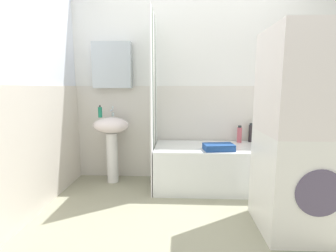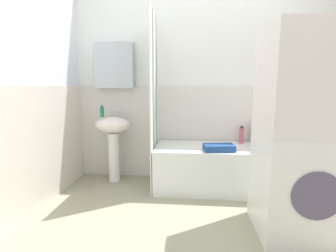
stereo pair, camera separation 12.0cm
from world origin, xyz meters
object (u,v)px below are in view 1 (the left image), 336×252
Objects in this scene: soap_dispenser at (100,112)px; lotion_bottle at (270,136)px; body_wash_bottle at (251,133)px; shampoo_bottle at (239,134)px; conditioner_bottle at (260,133)px; washer_dryer_stack at (303,134)px; sink at (111,135)px; towel_folded at (219,147)px; bathtub at (219,167)px.

soap_dispenser is 0.86× the size of lotion_bottle.
body_wash_bottle is 0.15m from shampoo_bottle.
conditioner_bottle is 0.15× the size of washer_dryer_stack.
washer_dryer_stack is (1.94, -0.96, -0.07)m from soap_dispenser.
soap_dispenser reaches higher than lotion_bottle.
body_wash_bottle is at bearing 173.23° from lotion_bottle.
sink reaches higher than body_wash_bottle.
shampoo_bottle is 1.13m from washer_dryer_stack.
soap_dispenser is 0.63× the size of body_wash_bottle.
body_wash_bottle is (1.85, 0.16, -0.27)m from soap_dispenser.
lotion_bottle is at bearing 1.56° from shampoo_bottle.
conditioner_bottle is at bearing 171.76° from lotion_bottle.
lotion_bottle is 0.24m from body_wash_bottle.
conditioner_bottle is at bearing 6.10° from shampoo_bottle.
soap_dispenser is at bearing -165.59° from sink.
towel_folded is at bearing -127.94° from shampoo_bottle.
towel_folded is at bearing -11.61° from soap_dispenser.
body_wash_bottle is (1.73, 0.13, 0.01)m from sink.
shampoo_bottle is (1.70, 0.12, -0.29)m from soap_dispenser.
shampoo_bottle is (-0.26, -0.03, -0.01)m from conditioner_bottle.
sink is at bearing -177.02° from lotion_bottle.
towel_folded is (-0.47, -0.45, -0.08)m from body_wash_bottle.
lotion_bottle is at bearing 82.42° from washer_dryer_stack.
sink is 3.45× the size of body_wash_bottle.
body_wash_bottle is at bearing 31.96° from bathtub.
lotion_bottle is at bearing 30.82° from towel_folded.
sink is at bearing 174.29° from bathtub.
body_wash_bottle is (-0.24, 0.03, 0.03)m from lotion_bottle.
towel_folded is at bearing -149.18° from lotion_bottle.
lotion_bottle is at bearing 19.63° from bathtub.
soap_dispenser is 1.46m from towel_folded.
soap_dispenser is at bearing 175.99° from bathtub.
washer_dryer_stack reaches higher than shampoo_bottle.
sink is 1.97m from lotion_bottle.
towel_folded is (-0.58, -0.44, -0.08)m from conditioner_bottle.
shampoo_bottle is at bearing -173.90° from conditioner_bottle.
soap_dispenser is 1.99m from conditioner_bottle.
shampoo_bottle reaches higher than bathtub.
towel_folded is (1.27, -0.32, -0.07)m from sink.
conditioner_bottle is 0.73m from towel_folded.
bathtub is at bearing -154.81° from conditioner_bottle.
conditioner_bottle is at bearing 4.39° from soap_dispenser.
sink is 0.54× the size of bathtub.
bathtub is (1.31, -0.13, -0.35)m from sink.
shampoo_bottle is (-0.38, -0.01, 0.02)m from lotion_bottle.
towel_folded is (-0.70, -0.42, -0.05)m from lotion_bottle.
washer_dryer_stack is (0.09, -1.12, 0.20)m from body_wash_bottle.
soap_dispenser is 0.62× the size of conditioner_bottle.
towel_folded is at bearing -136.19° from body_wash_bottle.
body_wash_bottle is 0.15× the size of washer_dryer_stack.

